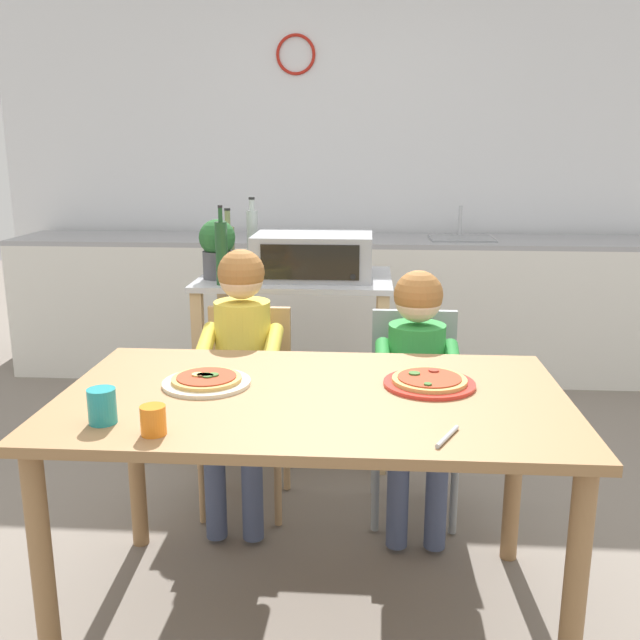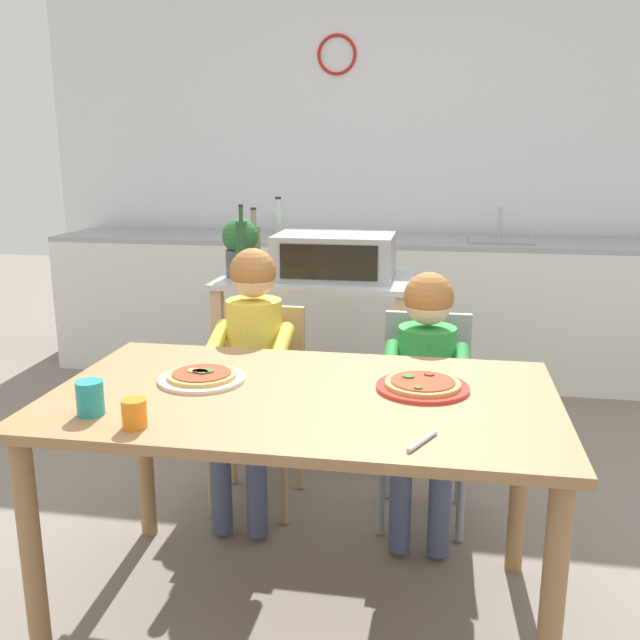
# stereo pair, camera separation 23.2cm
# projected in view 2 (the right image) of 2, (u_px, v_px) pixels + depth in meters

# --- Properties ---
(ground_plane) EXTENTS (11.63, 11.63, 0.00)m
(ground_plane) POSITION_uv_depth(u_px,v_px,m) (351.00, 460.00, 3.36)
(ground_plane) COLOR slate
(back_wall_tiled) EXTENTS (4.76, 0.14, 2.70)m
(back_wall_tiled) POSITION_uv_depth(u_px,v_px,m) (387.00, 164.00, 4.77)
(back_wall_tiled) COLOR silver
(back_wall_tiled) RESTS_ON ground
(kitchen_counter) EXTENTS (4.29, 0.60, 1.09)m
(kitchen_counter) POSITION_uv_depth(u_px,v_px,m) (379.00, 306.00, 4.59)
(kitchen_counter) COLOR silver
(kitchen_counter) RESTS_ON ground
(kitchen_island_cart) EXTENTS (0.91, 0.63, 0.87)m
(kitchen_island_cart) POSITION_uv_depth(u_px,v_px,m) (318.00, 335.00, 3.39)
(kitchen_island_cart) COLOR #B7BABF
(kitchen_island_cart) RESTS_ON ground
(toaster_oven) EXTENTS (0.54, 0.40, 0.21)m
(toaster_oven) POSITION_uv_depth(u_px,v_px,m) (335.00, 256.00, 3.26)
(toaster_oven) COLOR #999BA0
(toaster_oven) RESTS_ON kitchen_island_cart
(bottle_clear_vinegar) EXTENTS (0.06, 0.06, 0.31)m
(bottle_clear_vinegar) POSITION_uv_depth(u_px,v_px,m) (254.00, 245.00, 3.48)
(bottle_clear_vinegar) COLOR olive
(bottle_clear_vinegar) RESTS_ON kitchen_island_cart
(bottle_dark_olive_oil) EXTENTS (0.05, 0.05, 0.35)m
(bottle_dark_olive_oil) POSITION_uv_depth(u_px,v_px,m) (242.00, 251.00, 3.12)
(bottle_dark_olive_oil) COLOR #1E4723
(bottle_dark_olive_oil) RESTS_ON kitchen_island_cart
(bottle_squat_spirits) EXTENTS (0.06, 0.06, 0.36)m
(bottle_squat_spirits) POSITION_uv_depth(u_px,v_px,m) (279.00, 237.00, 3.53)
(bottle_squat_spirits) COLOR #ADB7B2
(bottle_squat_spirits) RESTS_ON kitchen_island_cart
(potted_herb_plant) EXTENTS (0.17, 0.17, 0.27)m
(potted_herb_plant) POSITION_uv_depth(u_px,v_px,m) (240.00, 246.00, 3.27)
(potted_herb_plant) COLOR #4C4C51
(potted_herb_plant) RESTS_ON kitchen_island_cart
(dining_table) EXTENTS (1.49, 0.87, 0.75)m
(dining_table) POSITION_uv_depth(u_px,v_px,m) (303.00, 423.00, 2.09)
(dining_table) COLOR olive
(dining_table) RESTS_ON ground
(dining_chair_left) EXTENTS (0.36, 0.36, 0.81)m
(dining_chair_left) POSITION_uv_depth(u_px,v_px,m) (260.00, 390.00, 2.90)
(dining_chair_left) COLOR tan
(dining_chair_left) RESTS_ON ground
(dining_chair_right) EXTENTS (0.36, 0.36, 0.81)m
(dining_chair_right) POSITION_uv_depth(u_px,v_px,m) (425.00, 401.00, 2.77)
(dining_chair_right) COLOR gray
(dining_chair_right) RESTS_ON ground
(child_in_yellow_shirt) EXTENTS (0.32, 0.42, 1.06)m
(child_in_yellow_shirt) POSITION_uv_depth(u_px,v_px,m) (251.00, 353.00, 2.74)
(child_in_yellow_shirt) COLOR #424C6B
(child_in_yellow_shirt) RESTS_ON ground
(child_in_green_shirt) EXTENTS (0.32, 0.42, 0.99)m
(child_in_green_shirt) POSITION_uv_depth(u_px,v_px,m) (426.00, 372.00, 2.62)
(child_in_green_shirt) COLOR #424C6B
(child_in_green_shirt) RESTS_ON ground
(pizza_plate_cream) EXTENTS (0.27, 0.27, 0.03)m
(pizza_plate_cream) POSITION_uv_depth(u_px,v_px,m) (202.00, 377.00, 2.18)
(pizza_plate_cream) COLOR beige
(pizza_plate_cream) RESTS_ON dining_table
(pizza_plate_red_rimmed) EXTENTS (0.28, 0.28, 0.03)m
(pizza_plate_red_rimmed) POSITION_uv_depth(u_px,v_px,m) (423.00, 385.00, 2.10)
(pizza_plate_red_rimmed) COLOR red
(pizza_plate_red_rimmed) RESTS_ON dining_table
(drinking_cup_teal) EXTENTS (0.07, 0.07, 0.09)m
(drinking_cup_teal) POSITION_uv_depth(u_px,v_px,m) (90.00, 398.00, 1.89)
(drinking_cup_teal) COLOR teal
(drinking_cup_teal) RESTS_ON dining_table
(drinking_cup_orange) EXTENTS (0.07, 0.07, 0.08)m
(drinking_cup_orange) POSITION_uv_depth(u_px,v_px,m) (134.00, 413.00, 1.81)
(drinking_cup_orange) COLOR orange
(drinking_cup_orange) RESTS_ON dining_table
(serving_spoon) EXTENTS (0.07, 0.13, 0.01)m
(serving_spoon) POSITION_uv_depth(u_px,v_px,m) (422.00, 441.00, 1.71)
(serving_spoon) COLOR #B7BABF
(serving_spoon) RESTS_ON dining_table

